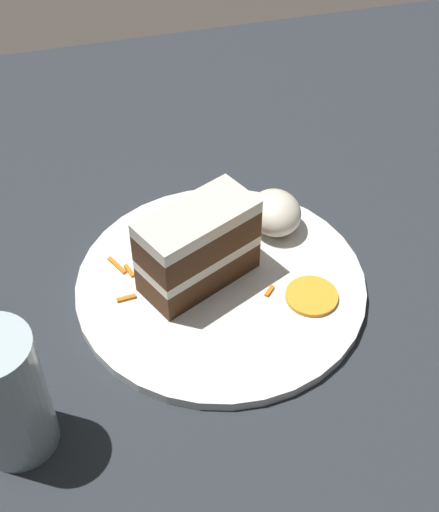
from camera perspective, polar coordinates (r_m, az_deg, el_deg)
ground_plane at (r=0.73m, az=1.35°, el=-3.50°), size 6.00×6.00×0.00m
dining_table at (r=0.72m, az=1.36°, el=-2.92°), size 1.05×1.20×0.02m
plate at (r=0.71m, az=-0.00°, el=-2.01°), size 0.29×0.29×0.01m
cake_slice at (r=0.67m, az=-1.74°, el=0.76°), size 0.10×0.13×0.09m
cream_dollop at (r=0.74m, az=4.46°, el=3.48°), size 0.06×0.05×0.04m
orange_garnish at (r=0.69m, az=7.38°, el=-3.21°), size 0.05×0.05×0.00m
carrot_shreds_scatter at (r=0.71m, az=-5.59°, el=-1.14°), size 0.12×0.15×0.00m
drinking_glass at (r=0.59m, az=-16.57°, el=-11.10°), size 0.06×0.06×0.12m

